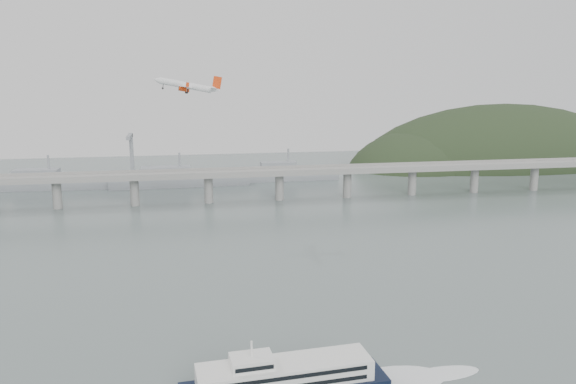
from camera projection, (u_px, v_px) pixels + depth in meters
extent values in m
plane|color=slate|center=(315.00, 318.00, 204.64)|extent=(900.00, 900.00, 0.00)
cube|color=gray|center=(251.00, 173.00, 393.31)|extent=(800.00, 22.00, 2.20)
cube|color=gray|center=(253.00, 173.00, 382.79)|extent=(800.00, 0.60, 1.80)
cube|color=gray|center=(250.00, 168.00, 403.03)|extent=(800.00, 0.60, 1.80)
cylinder|color=gray|center=(57.00, 195.00, 372.79)|extent=(6.00, 6.00, 21.00)
cylinder|color=gray|center=(135.00, 192.00, 381.50)|extent=(6.00, 6.00, 21.00)
cylinder|color=gray|center=(209.00, 189.00, 390.21)|extent=(6.00, 6.00, 21.00)
cylinder|color=gray|center=(279.00, 187.00, 398.93)|extent=(6.00, 6.00, 21.00)
cylinder|color=gray|center=(347.00, 184.00, 407.64)|extent=(6.00, 6.00, 21.00)
cylinder|color=gray|center=(412.00, 182.00, 416.35)|extent=(6.00, 6.00, 21.00)
cylinder|color=gray|center=(474.00, 180.00, 425.06)|extent=(6.00, 6.00, 21.00)
cylinder|color=gray|center=(534.00, 178.00, 433.78)|extent=(6.00, 6.00, 21.00)
ellipsoid|color=#1F2E19|center=(500.00, 181.00, 573.33)|extent=(320.00, 150.00, 156.00)
ellipsoid|color=#1F2E19|center=(416.00, 180.00, 545.93)|extent=(140.00, 110.00, 96.00)
ellipsoid|color=#1F2E19|center=(571.00, 183.00, 600.07)|extent=(220.00, 140.00, 120.00)
cube|color=gray|center=(50.00, 184.00, 437.87)|extent=(95.67, 20.15, 8.00)
cube|color=gray|center=(36.00, 174.00, 434.60)|extent=(33.90, 15.02, 8.00)
cylinder|color=gray|center=(49.00, 164.00, 434.63)|extent=(1.60, 1.60, 14.00)
cube|color=gray|center=(180.00, 181.00, 450.48)|extent=(110.55, 21.43, 8.00)
cube|color=gray|center=(166.00, 172.00, 446.94)|extent=(39.01, 16.73, 8.00)
cylinder|color=gray|center=(180.00, 161.00, 447.24)|extent=(1.60, 1.60, 14.00)
cube|color=gray|center=(288.00, 176.00, 475.80)|extent=(85.00, 13.60, 8.00)
cube|color=gray|center=(278.00, 167.00, 472.70)|extent=(29.75, 11.90, 8.00)
cylinder|color=gray|center=(288.00, 157.00, 472.55)|extent=(1.60, 1.60, 14.00)
cube|color=gray|center=(132.00, 157.00, 473.99)|extent=(3.00, 3.00, 40.00)
cube|color=gray|center=(130.00, 137.00, 460.71)|extent=(3.00, 28.00, 3.00)
cube|color=white|center=(285.00, 372.00, 153.31)|extent=(48.72, 14.89, 5.72)
cube|color=black|center=(290.00, 378.00, 147.54)|extent=(43.34, 3.34, 1.14)
cube|color=black|center=(280.00, 357.00, 158.49)|extent=(43.34, 3.34, 1.14)
cube|color=black|center=(280.00, 366.00, 159.04)|extent=(43.34, 3.34, 1.14)
cube|color=white|center=(252.00, 362.00, 150.20)|extent=(11.98, 8.81, 2.97)
cube|color=black|center=(255.00, 369.00, 146.35)|extent=(10.27, 0.88, 1.14)
cylinder|color=white|center=(252.00, 349.00, 149.46)|extent=(0.61, 0.61, 4.57)
ellipsoid|color=white|center=(392.00, 381.00, 162.61)|extent=(34.03, 18.81, 0.23)
ellipsoid|color=white|center=(441.00, 374.00, 166.51)|extent=(25.23, 10.00, 0.23)
cylinder|color=white|center=(186.00, 85.00, 284.21)|extent=(26.35, 8.08, 8.01)
cone|color=white|center=(156.00, 80.00, 283.00)|extent=(4.80, 4.04, 3.99)
cone|color=white|center=(216.00, 90.00, 285.40)|extent=(5.42, 3.77, 4.16)
cube|color=white|center=(187.00, 87.00, 284.42)|extent=(8.44, 31.91, 2.78)
cube|color=white|center=(214.00, 88.00, 285.23)|extent=(4.30, 11.44, 1.34)
cube|color=red|center=(217.00, 82.00, 284.88)|extent=(5.24, 1.03, 6.70)
cylinder|color=red|center=(185.00, 90.00, 289.53)|extent=(4.54, 2.86, 2.82)
cylinder|color=black|center=(182.00, 89.00, 289.37)|extent=(1.00, 2.19, 2.16)
cube|color=white|center=(186.00, 88.00, 289.40)|extent=(2.50, 0.56, 1.53)
cylinder|color=red|center=(183.00, 89.00, 279.45)|extent=(4.54, 2.86, 2.82)
cylinder|color=black|center=(179.00, 88.00, 279.29)|extent=(1.00, 2.19, 2.16)
cube|color=white|center=(183.00, 87.00, 279.32)|extent=(2.50, 0.56, 1.53)
cylinder|color=black|center=(187.00, 91.00, 287.04)|extent=(0.78, 0.44, 2.27)
cylinder|color=black|center=(187.00, 93.00, 287.18)|extent=(1.23, 0.53, 1.21)
cylinder|color=black|center=(186.00, 91.00, 282.27)|extent=(0.78, 0.44, 2.27)
cylinder|color=black|center=(186.00, 93.00, 282.41)|extent=(1.23, 0.53, 1.21)
cylinder|color=black|center=(163.00, 86.00, 283.67)|extent=(0.78, 0.44, 2.27)
cylinder|color=black|center=(163.00, 88.00, 283.81)|extent=(1.23, 0.53, 1.21)
cube|color=red|center=(195.00, 87.00, 300.00)|extent=(1.89, 0.44, 2.47)
cube|color=red|center=(188.00, 85.00, 268.83)|extent=(1.89, 0.44, 2.47)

